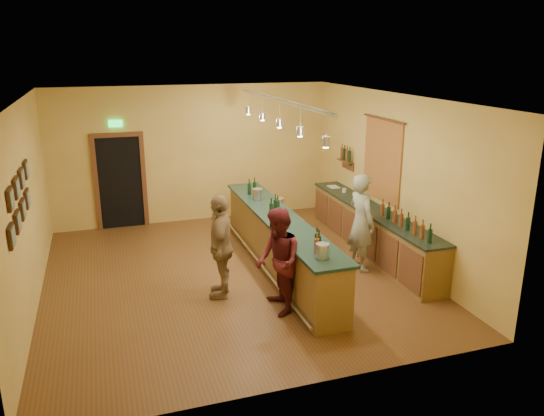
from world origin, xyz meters
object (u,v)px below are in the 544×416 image
object	(u,v)px
tasting_bar	(279,239)
bar_stool	(276,204)
customer_b	(221,246)
bartender	(361,222)
back_counter	(372,231)
customer_a	(278,262)

from	to	relation	value
tasting_bar	bar_stool	world-z (taller)	tasting_bar
customer_b	bar_stool	world-z (taller)	customer_b
bartender	customer_b	xyz separation A→B (m)	(-2.70, -0.27, -0.04)
tasting_bar	bar_stool	xyz separation A→B (m)	(0.69, 2.20, -0.01)
bar_stool	bartender	bearing A→B (deg)	-74.11
back_counter	customer_b	size ratio (longest dim) A/B	2.59
customer_b	bar_stool	xyz separation A→B (m)	(1.95, 2.92, -0.28)
customer_a	bar_stool	bearing A→B (deg)	164.68
customer_b	customer_a	bearing A→B (deg)	57.03
back_counter	customer_b	distance (m)	3.44
tasting_bar	bar_stool	size ratio (longest dim) A/B	6.88
bartender	customer_a	xyz separation A→B (m)	(-2.00, -1.12, -0.07)
customer_a	customer_b	distance (m)	1.10
customer_b	bar_stool	distance (m)	3.52
bartender	bar_stool	world-z (taller)	bartender
tasting_bar	bartender	world-z (taller)	bartender
customer_a	bar_stool	distance (m)	3.98
bartender	bar_stool	size ratio (longest dim) A/B	2.48
back_counter	bartender	distance (m)	0.97
back_counter	tasting_bar	xyz separation A→B (m)	(-2.04, -0.18, 0.12)
bartender	customer_a	bearing A→B (deg)	111.20
tasting_bar	customer_a	distance (m)	1.68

